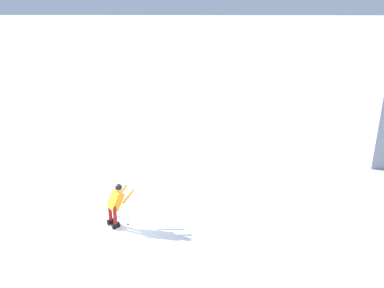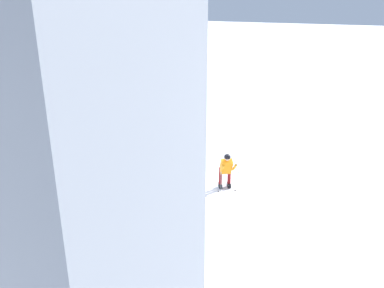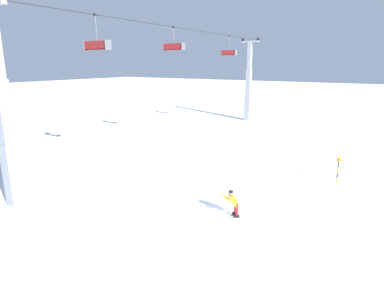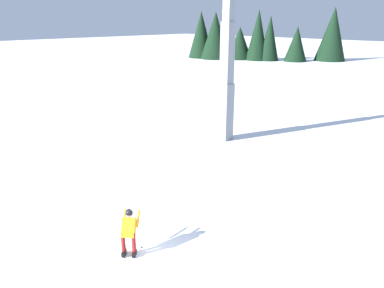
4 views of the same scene
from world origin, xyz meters
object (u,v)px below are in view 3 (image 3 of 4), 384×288
chairlift_seat_nearest (96,45)px  chairlift_seat_middle (229,52)px  trail_marker_pole (338,169)px  lift_tower_near (6,124)px  lift_tower_far (248,87)px  skier_carving_main (233,201)px  chairlift_seat_second (173,47)px

chairlift_seat_nearest → chairlift_seat_middle: bearing=0.0°
chairlift_seat_middle → trail_marker_pole: bearing=-132.6°
lift_tower_near → trail_marker_pole: 20.57m
lift_tower_near → chairlift_seat_middle: size_ratio=4.87×
chairlift_seat_middle → trail_marker_pole: size_ratio=1.21×
lift_tower_near → lift_tower_far: size_ratio=1.00×
skier_carving_main → lift_tower_far: lift_tower_far is taller
skier_carving_main → chairlift_seat_second: size_ratio=0.78×
lift_tower_far → chairlift_seat_nearest: 27.56m
lift_tower_near → skier_carving_main: bearing=-65.0°
skier_carving_main → lift_tower_near: size_ratio=0.15×
lift_tower_far → chairlift_seat_middle: (-6.61, -0.00, 4.51)m
trail_marker_pole → chairlift_seat_middle: bearing=47.4°
chairlift_seat_nearest → trail_marker_pole: 18.40m
skier_carving_main → lift_tower_far: 31.09m
chairlift_seat_second → chairlift_seat_middle: (11.49, 0.00, -0.21)m
skier_carving_main → chairlift_seat_second: bearing=46.6°
skier_carving_main → chairlift_seat_middle: chairlift_seat_middle is taller
lift_tower_far → chairlift_seat_second: bearing=-180.0°
lift_tower_near → chairlift_seat_second: lift_tower_near is taller
skier_carving_main → trail_marker_pole: trail_marker_pole is taller
chairlift_seat_nearest → trail_marker_pole: size_ratio=1.23×
skier_carving_main → chairlift_seat_second: chairlift_seat_second is taller
chairlift_seat_nearest → chairlift_seat_middle: 20.58m
skier_carving_main → chairlift_seat_second: (10.63, 11.24, 8.51)m
chairlift_seat_middle → chairlift_seat_second: bearing=180.0°
chairlift_seat_second → chairlift_seat_middle: size_ratio=0.92×
chairlift_seat_nearest → skier_carving_main: bearing=-97.8°
chairlift_seat_nearest → lift_tower_near: bearing=180.0°
lift_tower_near → trail_marker_pole: (13.49, -15.10, -3.67)m
chairlift_seat_nearest → chairlift_seat_second: bearing=0.0°
skier_carving_main → trail_marker_pole: (8.24, -3.86, 0.15)m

